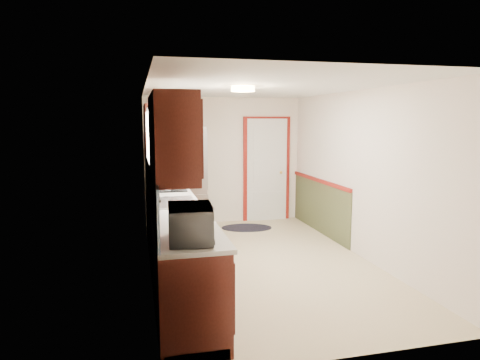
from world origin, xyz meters
TOP-DOWN VIEW (x-y plane):
  - room_shell at (0.00, 0.00)m, footprint 3.20×5.20m
  - kitchen_run at (-1.24, -0.29)m, footprint 0.63×4.00m
  - back_wall_trim at (0.99, 2.21)m, footprint 1.12×2.30m
  - ceiling_fixture at (-0.30, -0.20)m, footprint 0.30×0.30m
  - microwave at (-1.20, -1.95)m, footprint 0.34×0.57m
  - refrigerator at (-0.81, 2.03)m, footprint 0.86×0.82m
  - rug at (0.30, 1.90)m, footprint 1.03×0.78m
  - cooktop at (-1.19, 0.90)m, footprint 0.52×0.63m

SIDE VIEW (x-z plane):
  - rug at x=0.30m, z-range 0.00..0.01m
  - kitchen_run at x=-1.24m, z-range -0.29..1.91m
  - back_wall_trim at x=0.99m, z-range -0.15..1.93m
  - refrigerator at x=-0.81m, z-range 0.00..1.87m
  - cooktop at x=-1.19m, z-range 0.94..0.96m
  - microwave at x=-1.20m, z-range 0.94..1.31m
  - room_shell at x=0.00m, z-range -0.06..2.46m
  - ceiling_fixture at x=-0.30m, z-range 2.33..2.39m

